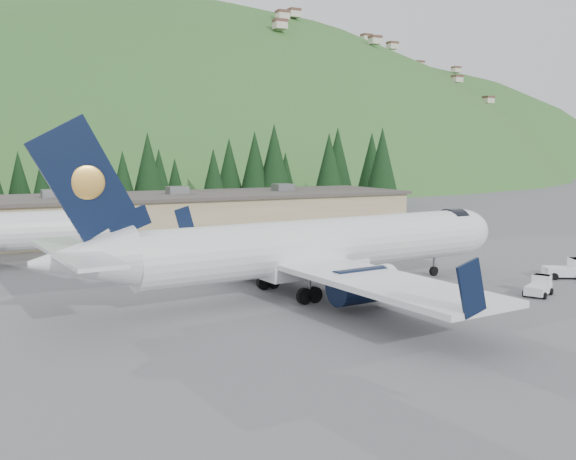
% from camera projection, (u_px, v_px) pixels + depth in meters
% --- Properties ---
extents(ground, '(600.00, 600.00, 0.00)m').
position_uv_depth(ground, '(323.00, 291.00, 48.52)').
color(ground, '#5B5B5F').
extents(airliner, '(38.28, 35.97, 12.69)m').
position_uv_depth(airliner, '(311.00, 248.00, 47.52)').
color(airliner, white).
rests_on(airliner, ground).
extents(baggage_tug_a, '(2.99, 2.50, 1.43)m').
position_uv_depth(baggage_tug_a, '(539.00, 287.00, 47.05)').
color(baggage_tug_a, silver).
rests_on(baggage_tug_a, ground).
extents(baggage_tug_b, '(3.50, 2.94, 1.67)m').
position_uv_depth(baggage_tug_b, '(567.00, 269.00, 53.36)').
color(baggage_tug_b, silver).
rests_on(baggage_tug_b, ground).
extents(terminal_building, '(71.00, 17.00, 6.10)m').
position_uv_depth(terminal_building, '(139.00, 215.00, 79.84)').
color(terminal_building, tan).
rests_on(terminal_building, ground).
extents(ramp_worker, '(0.67, 0.56, 1.58)m').
position_uv_depth(ramp_worker, '(474.00, 278.00, 49.65)').
color(ramp_worker, '#FFED0B').
rests_on(ramp_worker, ground).
extents(tree_line, '(113.93, 18.20, 14.34)m').
position_uv_depth(tree_line, '(119.00, 170.00, 102.05)').
color(tree_line, black).
rests_on(tree_line, ground).
extents(hills, '(614.00, 330.00, 300.00)m').
position_uv_depth(hills, '(189.00, 377.00, 266.59)').
color(hills, '#285621').
rests_on(hills, ground).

